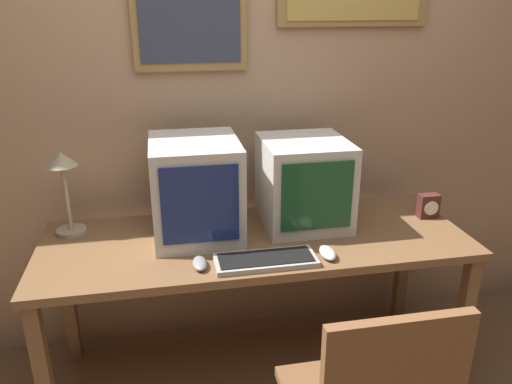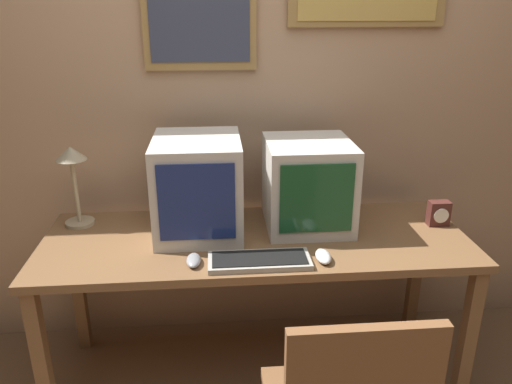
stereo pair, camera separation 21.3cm
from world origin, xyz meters
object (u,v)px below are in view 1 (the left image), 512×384
at_px(keyboard_main, 266,260).
at_px(mouse_near_keyboard, 328,253).
at_px(mouse_far_corner, 200,263).
at_px(desk_clock, 428,206).
at_px(monitor_right, 304,182).
at_px(monitor_left, 196,188).
at_px(desk_lamp, 63,176).

xyz_separation_m(keyboard_main, mouse_near_keyboard, (0.26, 0.00, 0.01)).
distance_m(mouse_near_keyboard, mouse_far_corner, 0.52).
relative_size(keyboard_main, desk_clock, 3.51).
height_order(mouse_near_keyboard, desk_clock, desk_clock).
xyz_separation_m(monitor_right, mouse_near_keyboard, (0.00, -0.36, -0.18)).
height_order(monitor_left, monitor_right, monitor_left).
distance_m(monitor_left, desk_clock, 1.12).
bearing_deg(monitor_left, mouse_far_corner, -93.37).
xyz_separation_m(monitor_right, desk_lamp, (-1.06, 0.09, 0.07)).
height_order(monitor_left, keyboard_main, monitor_left).
distance_m(mouse_far_corner, desk_clock, 1.16).
bearing_deg(mouse_near_keyboard, desk_clock, 25.94).
bearing_deg(mouse_far_corner, keyboard_main, -3.68).
bearing_deg(desk_lamp, keyboard_main, -28.95).
relative_size(monitor_left, keyboard_main, 1.10).
height_order(monitor_right, mouse_near_keyboard, monitor_right).
xyz_separation_m(monitor_left, desk_lamp, (-0.56, 0.11, 0.06)).
distance_m(desk_clock, desk_lamp, 1.69).
distance_m(monitor_left, monitor_right, 0.50).
relative_size(monitor_right, desk_lamp, 1.09).
bearing_deg(keyboard_main, monitor_left, 125.84).
bearing_deg(monitor_left, desk_clock, -2.12).
relative_size(desk_clock, desk_lamp, 0.31).
height_order(monitor_left, desk_clock, monitor_left).
relative_size(monitor_left, desk_lamp, 1.18).
relative_size(monitor_right, mouse_far_corner, 3.63).
xyz_separation_m(desk_clock, desk_lamp, (-1.67, 0.15, 0.21)).
relative_size(monitor_right, mouse_near_keyboard, 3.49).
relative_size(mouse_near_keyboard, mouse_far_corner, 1.04).
xyz_separation_m(monitor_right, keyboard_main, (-0.25, -0.36, -0.19)).
bearing_deg(mouse_far_corner, monitor_right, 33.48).
distance_m(monitor_left, keyboard_main, 0.46).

